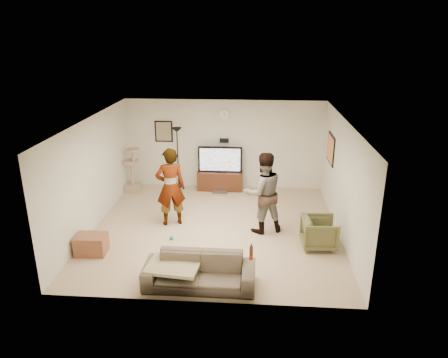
# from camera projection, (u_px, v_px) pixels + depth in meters

# --- Properties ---
(floor) EXTENTS (5.50, 5.50, 0.02)m
(floor) POSITION_uv_depth(u_px,v_px,m) (216.00, 229.00, 9.64)
(floor) COLOR tan
(floor) RESTS_ON ground
(ceiling) EXTENTS (5.50, 5.50, 0.02)m
(ceiling) POSITION_uv_depth(u_px,v_px,m) (215.00, 120.00, 8.79)
(ceiling) COLOR silver
(ceiling) RESTS_ON wall_back
(wall_back) EXTENTS (5.50, 0.04, 2.50)m
(wall_back) POSITION_uv_depth(u_px,v_px,m) (224.00, 144.00, 11.80)
(wall_back) COLOR white
(wall_back) RESTS_ON floor
(wall_front) EXTENTS (5.50, 0.04, 2.50)m
(wall_front) POSITION_uv_depth(u_px,v_px,m) (199.00, 235.00, 6.64)
(wall_front) COLOR white
(wall_front) RESTS_ON floor
(wall_left) EXTENTS (0.04, 5.50, 2.50)m
(wall_left) POSITION_uv_depth(u_px,v_px,m) (93.00, 174.00, 9.41)
(wall_left) COLOR white
(wall_left) RESTS_ON floor
(wall_right) EXTENTS (0.04, 5.50, 2.50)m
(wall_right) POSITION_uv_depth(u_px,v_px,m) (343.00, 180.00, 9.03)
(wall_right) COLOR white
(wall_right) RESTS_ON floor
(wall_clock) EXTENTS (0.26, 0.04, 0.26)m
(wall_clock) POSITION_uv_depth(u_px,v_px,m) (224.00, 115.00, 11.49)
(wall_clock) COLOR silver
(wall_clock) RESTS_ON wall_back
(wall_speaker) EXTENTS (0.25, 0.10, 0.10)m
(wall_speaker) POSITION_uv_depth(u_px,v_px,m) (224.00, 141.00, 11.70)
(wall_speaker) COLOR black
(wall_speaker) RESTS_ON wall_back
(picture_back) EXTENTS (0.42, 0.03, 0.52)m
(picture_back) POSITION_uv_depth(u_px,v_px,m) (164.00, 131.00, 11.78)
(picture_back) COLOR #837458
(picture_back) RESTS_ON wall_back
(picture_right) EXTENTS (0.03, 0.78, 0.62)m
(picture_right) POSITION_uv_depth(u_px,v_px,m) (331.00, 149.00, 10.45)
(picture_right) COLOR #E7814A
(picture_right) RESTS_ON wall_right
(tv_stand) EXTENTS (1.26, 0.45, 0.53)m
(tv_stand) POSITION_uv_depth(u_px,v_px,m) (220.00, 180.00, 11.91)
(tv_stand) COLOR #3C1D10
(tv_stand) RESTS_ON floor
(console_box) EXTENTS (0.40, 0.30, 0.07)m
(console_box) POSITION_uv_depth(u_px,v_px,m) (220.00, 193.00, 11.61)
(console_box) COLOR #B4B5C1
(console_box) RESTS_ON floor
(tv) EXTENTS (1.22, 0.08, 0.72)m
(tv) POSITION_uv_depth(u_px,v_px,m) (220.00, 159.00, 11.70)
(tv) COLOR black
(tv) RESTS_ON tv_stand
(tv_screen) EXTENTS (1.12, 0.01, 0.64)m
(tv_screen) POSITION_uv_depth(u_px,v_px,m) (220.00, 160.00, 11.66)
(tv_screen) COLOR #58B7FE
(tv_screen) RESTS_ON tv
(floor_lamp) EXTENTS (0.32, 0.32, 1.75)m
(floor_lamp) POSITION_uv_depth(u_px,v_px,m) (178.00, 159.00, 11.79)
(floor_lamp) COLOR black
(floor_lamp) RESTS_ON floor
(cat_tree) EXTENTS (0.41, 0.41, 1.25)m
(cat_tree) POSITION_uv_depth(u_px,v_px,m) (132.00, 170.00, 11.68)
(cat_tree) COLOR tan
(cat_tree) RESTS_ON floor
(person_left) EXTENTS (0.78, 0.64, 1.83)m
(person_left) POSITION_uv_depth(u_px,v_px,m) (170.00, 187.00, 9.58)
(person_left) COLOR gray
(person_left) RESTS_ON floor
(person_right) EXTENTS (1.07, 0.95, 1.83)m
(person_right) POSITION_uv_depth(u_px,v_px,m) (263.00, 193.00, 9.24)
(person_right) COLOR navy
(person_right) RESTS_ON floor
(sofa) EXTENTS (1.96, 0.78, 0.57)m
(sofa) POSITION_uv_depth(u_px,v_px,m) (199.00, 271.00, 7.41)
(sofa) COLOR brown
(sofa) RESTS_ON floor
(throw_blanket) EXTENTS (0.97, 0.80, 0.06)m
(throw_blanket) POSITION_uv_depth(u_px,v_px,m) (174.00, 265.00, 7.41)
(throw_blanket) COLOR #C4B582
(throw_blanket) RESTS_ON sofa
(beer_bottle) EXTENTS (0.06, 0.06, 0.25)m
(beer_bottle) POSITION_uv_depth(u_px,v_px,m) (251.00, 253.00, 7.21)
(beer_bottle) COLOR #3A200E
(beer_bottle) RESTS_ON sofa
(armchair) EXTENTS (0.74, 0.72, 0.65)m
(armchair) POSITION_uv_depth(u_px,v_px,m) (319.00, 233.00, 8.73)
(armchair) COLOR brown
(armchair) RESTS_ON floor
(side_table) EXTENTS (0.62, 0.47, 0.40)m
(side_table) POSITION_uv_depth(u_px,v_px,m) (91.00, 244.00, 8.52)
(side_table) COLOR brown
(side_table) RESTS_ON floor
(toy_ball) EXTENTS (0.09, 0.09, 0.09)m
(toy_ball) POSITION_uv_depth(u_px,v_px,m) (172.00, 238.00, 9.12)
(toy_ball) COLOR #058B8B
(toy_ball) RESTS_ON floor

